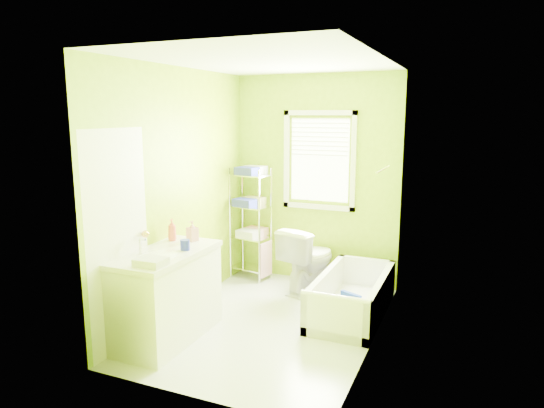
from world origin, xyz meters
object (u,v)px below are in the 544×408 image
at_px(vanity, 167,293).
at_px(wire_shelf_unit, 252,211).
at_px(toilet, 308,259).
at_px(bathtub, 351,302).

relative_size(vanity, wire_shelf_unit, 0.78).
distance_m(toilet, vanity, 1.92).
xyz_separation_m(toilet, wire_shelf_unit, (-0.83, 0.17, 0.49)).
height_order(bathtub, toilet, toilet).
distance_m(bathtub, wire_shelf_unit, 1.80).
bearing_deg(bathtub, wire_shelf_unit, 155.17).
distance_m(bathtub, toilet, 0.88).
xyz_separation_m(vanity, wire_shelf_unit, (-0.01, 1.90, 0.43)).
bearing_deg(bathtub, vanity, -140.87).
height_order(bathtub, vanity, vanity).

